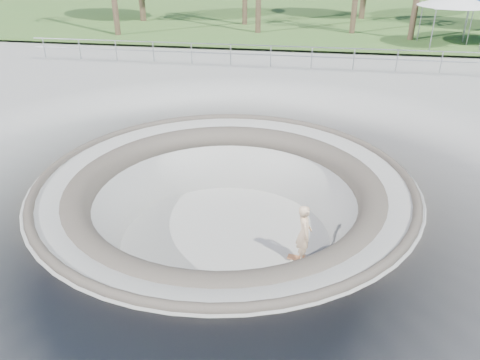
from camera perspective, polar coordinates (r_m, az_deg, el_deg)
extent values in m
plane|color=gray|center=(12.75, -1.83, 0.08)|extent=(180.00, 180.00, 0.00)
torus|color=gray|center=(13.79, -1.70, -7.32)|extent=(14.00, 14.00, 4.00)
cylinder|color=gray|center=(13.76, -1.71, -7.15)|extent=(6.60, 6.60, 0.10)
torus|color=#4E483F|center=(12.76, -1.83, 0.00)|extent=(10.24, 10.24, 0.24)
torus|color=#4E483F|center=(12.97, -1.80, -1.69)|extent=(8.91, 8.91, 0.81)
cube|color=#3B6327|center=(45.51, 6.75, 20.22)|extent=(180.00, 36.00, 0.12)
ellipsoid|color=olive|center=(71.46, -11.27, 17.12)|extent=(50.40, 36.00, 23.40)
ellipsoid|color=olive|center=(72.65, 14.14, 15.84)|extent=(61.60, 44.00, 28.60)
cylinder|color=gray|center=(23.68, 3.80, 16.01)|extent=(25.00, 0.05, 0.05)
cylinder|color=gray|center=(23.77, 3.77, 14.95)|extent=(25.00, 0.05, 0.05)
cube|color=brown|center=(12.87, 7.58, -9.52)|extent=(0.82, 0.35, 0.02)
cylinder|color=#B9BABF|center=(12.89, 7.57, -9.64)|extent=(0.06, 0.17, 0.04)
cylinder|color=#B9BABF|center=(12.89, 7.57, -9.64)|extent=(0.06, 0.17, 0.04)
cylinder|color=white|center=(12.89, 7.57, -9.67)|extent=(0.07, 0.04, 0.06)
cylinder|color=white|center=(12.89, 7.57, -9.67)|extent=(0.07, 0.04, 0.06)
cylinder|color=white|center=(12.89, 7.57, -9.67)|extent=(0.07, 0.04, 0.06)
cylinder|color=white|center=(12.89, 7.57, -9.67)|extent=(0.07, 0.04, 0.06)
imported|color=#D5B08A|center=(12.39, 7.81, -6.45)|extent=(0.49, 0.66, 1.64)
cylinder|color=gray|center=(28.78, 22.17, 16.53)|extent=(0.06, 0.06, 2.10)
cylinder|color=gray|center=(31.36, 21.24, 17.46)|extent=(0.06, 0.06, 2.10)
cylinder|color=gray|center=(31.99, 26.09, 16.74)|extent=(0.06, 0.06, 2.10)
cube|color=silver|center=(30.22, 24.67, 18.75)|extent=(3.06, 3.06, 0.08)
cylinder|color=gray|center=(30.66, 26.89, 16.47)|extent=(0.06, 0.06, 2.37)
cylinder|color=gray|center=(33.53, 25.52, 17.48)|extent=(0.06, 0.06, 2.37)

